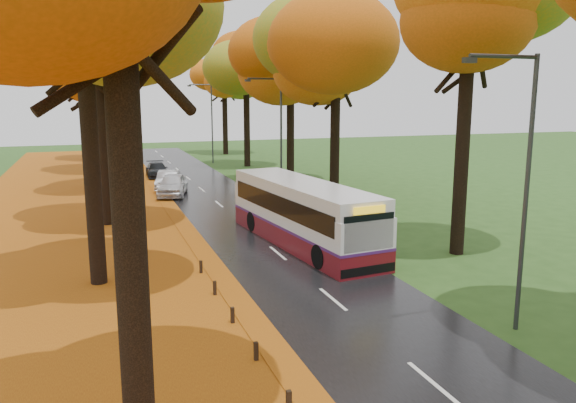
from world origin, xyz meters
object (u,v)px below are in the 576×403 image
car_white (173,185)px  car_dark (157,170)px  streetlamp_mid (277,129)px  bus (303,212)px  streetlamp_far (209,117)px  car_silver (168,180)px  streetlamp_near (521,173)px

car_white → car_dark: bearing=105.4°
streetlamp_mid → bus: 11.55m
streetlamp_mid → streetlamp_far: same height
streetlamp_mid → bus: size_ratio=0.71×
streetlamp_far → car_silver: streetlamp_far is taller
bus → car_silver: bearing=96.0°
streetlamp_mid → car_dark: bearing=114.7°
streetlamp_mid → car_dark: streetlamp_mid is taller
car_white → car_dark: size_ratio=1.06×
car_silver → bus: bearing=-63.1°
streetlamp_far → car_dark: size_ratio=1.90×
streetlamp_near → bus: streetlamp_near is taller
streetlamp_mid → bus: streetlamp_mid is taller
car_silver → streetlamp_near: bearing=-63.2°
streetlamp_far → bus: streetlamp_far is taller
streetlamp_mid → car_silver: size_ratio=1.93×
streetlamp_far → car_silver: (-6.24, -15.19, -3.99)m
bus → car_dark: bus is taller
car_white → car_silver: bearing=104.3°
bus → streetlamp_near: bearing=-84.5°
streetlamp_far → car_white: size_ratio=1.80×
streetlamp_near → car_dark: 36.45m
streetlamp_near → streetlamp_far: size_ratio=1.00×
streetlamp_near → car_dark: (-6.30, 35.67, -4.06)m
streetlamp_mid → car_white: 8.45m
streetlamp_far → bus: size_ratio=0.71×
streetlamp_mid → car_white: streetlamp_mid is taller
bus → car_white: bus is taller
streetlamp_near → car_dark: size_ratio=1.90×
streetlamp_far → bus: 33.10m
streetlamp_near → streetlamp_mid: (0.00, 22.00, 0.00)m
car_white → car_silver: car_white is taller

